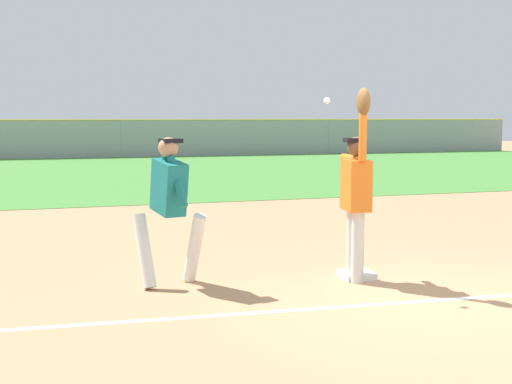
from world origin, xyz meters
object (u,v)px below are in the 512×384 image
object	(u,v)px
runner	(169,200)
parked_car_tan	(220,140)
parked_car_blue	(15,142)
fielder	(356,188)
parked_car_black	(128,141)
first_base	(356,275)
baseball	(327,101)
parked_car_white	(305,139)

from	to	relation	value
runner	parked_car_tan	xyz separation A→B (m)	(8.20, 29.07, -0.32)
parked_car_blue	parked_car_tan	size ratio (longest dim) A/B	1.01
fielder	parked_car_tan	world-z (taller)	fielder
parked_car_blue	parked_car_black	xyz separation A→B (m)	(5.64, -0.08, 0.00)
first_base	baseball	size ratio (longest dim) A/B	5.14
first_base	baseball	distance (m)	2.19
runner	baseball	xyz separation A→B (m)	(1.67, -0.65, 1.13)
fielder	parked_car_tan	xyz separation A→B (m)	(6.05, 29.53, -0.45)
baseball	parked_car_white	bearing A→B (deg)	68.72
runner	parked_car_blue	bearing A→B (deg)	79.65
parked_car_tan	parked_car_white	world-z (taller)	same
first_base	fielder	distance (m)	1.09
parked_car_tan	baseball	bearing A→B (deg)	-98.43
fielder	runner	size ratio (longest dim) A/B	1.33
fielder	parked_car_tan	bearing A→B (deg)	-93.57
parked_car_black	baseball	bearing A→B (deg)	-96.15
runner	baseball	distance (m)	2.12
first_base	fielder	size ratio (longest dim) A/B	0.17
parked_car_blue	parked_car_white	size ratio (longest dim) A/B	1.01
fielder	parked_car_white	size ratio (longest dim) A/B	0.50
parked_car_tan	parked_car_black	bearing A→B (deg)	-176.14
runner	parked_car_tan	distance (m)	30.21
runner	parked_car_black	world-z (taller)	runner
parked_car_blue	parked_car_black	distance (m)	5.64
first_base	parked_car_white	size ratio (longest dim) A/B	0.08
parked_car_blue	runner	bearing A→B (deg)	-79.60
first_base	parked_car_black	world-z (taller)	parked_car_black
baseball	parked_car_blue	distance (m)	30.14
runner	first_base	bearing A→B (deg)	-23.35
baseball	parked_car_blue	xyz separation A→B (m)	(-4.16, 29.81, -1.45)
parked_car_blue	parked_car_tan	world-z (taller)	same
runner	fielder	bearing A→B (deg)	-27.20
baseball	fielder	bearing A→B (deg)	22.49
fielder	runner	bearing A→B (deg)	-3.94
runner	parked_car_white	size ratio (longest dim) A/B	0.38
runner	parked_car_black	bearing A→B (deg)	68.58
runner	parked_car_white	bearing A→B (deg)	50.28
parked_car_tan	parked_car_blue	bearing A→B (deg)	-176.51
parked_car_tan	parked_car_white	size ratio (longest dim) A/B	1.00
parked_car_black	parked_car_white	size ratio (longest dim) A/B	0.99
first_base	parked_car_blue	xyz separation A→B (m)	(-4.72, 29.48, 0.63)
runner	parked_car_white	distance (m)	32.07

